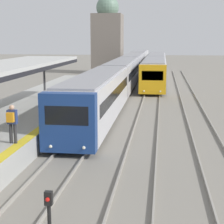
{
  "coord_description": "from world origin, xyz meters",
  "views": [
    {
      "loc": [
        4.22,
        -4.16,
        5.46
      ],
      "look_at": [
        1.67,
        14.86,
        1.66
      ],
      "focal_mm": 60.0,
      "sensor_mm": 36.0,
      "label": 1
    }
  ],
  "objects_px": {
    "person_on_platform": "(12,121)",
    "signal_post_near": "(49,216)",
    "train_far": "(156,67)",
    "train_near": "(129,68)"
  },
  "relations": [
    {
      "from": "person_on_platform",
      "to": "signal_post_near",
      "type": "height_order",
      "value": "person_on_platform"
    },
    {
      "from": "person_on_platform",
      "to": "train_far",
      "type": "bearing_deg",
      "value": 81.36
    },
    {
      "from": "train_near",
      "to": "signal_post_near",
      "type": "height_order",
      "value": "train_near"
    },
    {
      "from": "person_on_platform",
      "to": "train_near",
      "type": "relative_size",
      "value": 0.03
    },
    {
      "from": "train_near",
      "to": "train_far",
      "type": "height_order",
      "value": "train_near"
    },
    {
      "from": "person_on_platform",
      "to": "signal_post_near",
      "type": "distance_m",
      "value": 7.25
    },
    {
      "from": "train_near",
      "to": "train_far",
      "type": "distance_m",
      "value": 4.26
    },
    {
      "from": "person_on_platform",
      "to": "train_near",
      "type": "distance_m",
      "value": 32.72
    },
    {
      "from": "train_near",
      "to": "signal_post_near",
      "type": "distance_m",
      "value": 38.97
    },
    {
      "from": "train_near",
      "to": "train_far",
      "type": "xyz_separation_m",
      "value": [
        3.34,
        2.64,
        -0.01
      ]
    }
  ]
}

